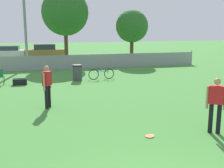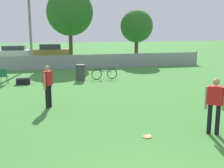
% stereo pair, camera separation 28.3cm
% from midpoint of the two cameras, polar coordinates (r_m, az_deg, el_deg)
% --- Properties ---
extents(fence_backline, '(22.58, 0.07, 1.21)m').
position_cam_midpoint_polar(fence_backline, '(21.88, -10.71, 4.34)').
color(fence_backline, gray).
rests_on(fence_backline, ground_plane).
extents(light_pole, '(0.90, 0.36, 7.47)m').
position_cam_midpoint_polar(light_pole, '(23.18, -17.75, 14.11)').
color(light_pole, gray).
rests_on(light_pole, ground_plane).
extents(tree_near_pole, '(3.95, 3.95, 6.42)m').
position_cam_midpoint_polar(tree_near_pole, '(24.78, -9.84, 14.15)').
color(tree_near_pole, '#4C331E').
rests_on(tree_near_pole, ground_plane).
extents(tree_far_right, '(2.88, 2.88, 4.74)m').
position_cam_midpoint_polar(tree_far_right, '(25.49, 3.76, 11.61)').
color(tree_far_right, '#4C331E').
rests_on(tree_far_right, ground_plane).
extents(player_defender_red, '(0.48, 0.43, 1.69)m').
position_cam_midpoint_polar(player_defender_red, '(8.82, 19.51, -3.40)').
color(player_defender_red, black).
rests_on(player_defender_red, ground_plane).
extents(player_thrower_red, '(0.40, 0.51, 1.69)m').
position_cam_midpoint_polar(player_thrower_red, '(11.30, -13.74, 0.06)').
color(player_thrower_red, black).
rests_on(player_thrower_red, ground_plane).
extents(frisbee_disc, '(0.27, 0.27, 0.03)m').
position_cam_midpoint_polar(frisbee_disc, '(8.40, 6.69, -10.49)').
color(frisbee_disc, '#E5591E').
rests_on(frisbee_disc, ground_plane).
extents(folding_chair_sideline, '(0.44, 0.45, 0.91)m').
position_cam_midpoint_polar(folding_chair_sideline, '(16.80, -22.30, 1.56)').
color(folding_chair_sideline, '#333338').
rests_on(folding_chair_sideline, ground_plane).
extents(bicycle_sideline, '(1.65, 0.44, 0.70)m').
position_cam_midpoint_polar(bicycle_sideline, '(17.38, -2.62, 2.06)').
color(bicycle_sideline, black).
rests_on(bicycle_sideline, ground_plane).
extents(trash_bin, '(0.59, 0.59, 0.96)m').
position_cam_midpoint_polar(trash_bin, '(17.10, -7.52, 2.31)').
color(trash_bin, '#3F3F44').
rests_on(trash_bin, ground_plane).
extents(gear_bag_sideline, '(0.75, 0.41, 0.36)m').
position_cam_midpoint_polar(gear_bag_sideline, '(16.60, -18.67, 0.45)').
color(gear_bag_sideline, black).
rests_on(gear_bag_sideline, ground_plane).
extents(parked_car_white, '(4.45, 2.02, 1.30)m').
position_cam_midpoint_polar(parked_car_white, '(31.87, -20.60, 6.11)').
color(parked_car_white, black).
rests_on(parked_car_white, ground_plane).
extents(parked_car_tan, '(4.19, 1.69, 1.46)m').
position_cam_midpoint_polar(parked_car_tan, '(30.97, -13.80, 6.47)').
color(parked_car_tan, black).
rests_on(parked_car_tan, ground_plane).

